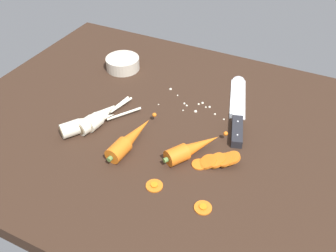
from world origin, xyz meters
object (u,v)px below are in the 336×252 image
(parsnip_mid_left, at_px, (88,123))
(carrot_slice_stray_mid, at_px, (203,207))
(chefs_knife, at_px, (238,105))
(whole_carrot_second, at_px, (192,148))
(carrot_slice_stack, at_px, (217,161))
(parsnip_mid_right, at_px, (98,118))
(prep_bowl, at_px, (123,63))
(parsnip_front, at_px, (102,115))
(carrot_slice_stray_near, at_px, (154,185))
(whole_carrot, at_px, (130,139))

(parsnip_mid_left, height_order, carrot_slice_stray_mid, parsnip_mid_left)
(chefs_knife, height_order, whole_carrot_second, whole_carrot_second)
(chefs_knife, relative_size, whole_carrot_second, 2.05)
(chefs_knife, height_order, carrot_slice_stack, carrot_slice_stack)
(parsnip_mid_right, distance_m, prep_bowl, 0.29)
(parsnip_mid_left, relative_size, carrot_slice_stray_mid, 5.25)
(chefs_knife, distance_m, carrot_slice_stray_mid, 0.39)
(whole_carrot_second, height_order, parsnip_front, whole_carrot_second)
(carrot_slice_stray_near, bearing_deg, whole_carrot, 141.51)
(whole_carrot, bearing_deg, carrot_slice_stack, 8.53)
(parsnip_front, height_order, parsnip_mid_left, same)
(parsnip_mid_left, relative_size, carrot_slice_stack, 1.90)
(prep_bowl, bearing_deg, carrot_slice_stray_mid, -42.64)
(parsnip_mid_left, height_order, carrot_slice_stray_near, parsnip_mid_left)
(whole_carrot, bearing_deg, parsnip_front, 156.60)
(carrot_slice_stray_near, bearing_deg, parsnip_front, 148.43)
(chefs_knife, xyz_separation_m, carrot_slice_stray_mid, (0.05, -0.38, -0.00))
(parsnip_mid_left, xyz_separation_m, prep_bowl, (-0.08, 0.31, 0.00))
(carrot_slice_stray_near, bearing_deg, parsnip_mid_left, 157.75)
(chefs_knife, relative_size, carrot_slice_stray_mid, 8.80)
(chefs_knife, height_order, prep_bowl, prep_bowl)
(parsnip_mid_right, relative_size, carrot_slice_stack, 1.83)
(carrot_slice_stack, height_order, carrot_slice_stray_mid, carrot_slice_stack)
(whole_carrot_second, relative_size, prep_bowl, 1.52)
(parsnip_mid_right, bearing_deg, carrot_slice_stray_mid, -21.28)
(whole_carrot, xyz_separation_m, carrot_slice_stack, (0.22, 0.03, -0.01))
(parsnip_front, xyz_separation_m, parsnip_mid_left, (-0.01, -0.04, -0.00))
(carrot_slice_stack, distance_m, prep_bowl, 0.52)
(whole_carrot_second, xyz_separation_m, parsnip_mid_left, (-0.29, -0.03, -0.00))
(parsnip_mid_left, xyz_separation_m, parsnip_mid_right, (0.01, 0.03, 0.00))
(parsnip_front, xyz_separation_m, carrot_slice_stack, (0.34, -0.02, -0.01))
(carrot_slice_stray_near, xyz_separation_m, carrot_slice_stray_mid, (0.12, -0.01, 0.00))
(chefs_knife, relative_size, carrot_slice_stray_near, 8.72)
(whole_carrot, height_order, whole_carrot_second, same)
(carrot_slice_stray_near, relative_size, prep_bowl, 0.36)
(whole_carrot, distance_m, parsnip_mid_right, 0.13)
(parsnip_mid_left, bearing_deg, whole_carrot, -3.49)
(parsnip_mid_left, height_order, carrot_slice_stack, parsnip_mid_left)
(whole_carrot, distance_m, carrot_slice_stray_near, 0.15)
(chefs_knife, distance_m, parsnip_mid_right, 0.40)
(whole_carrot, bearing_deg, chefs_knife, 54.90)
(parsnip_mid_right, bearing_deg, carrot_slice_stray_near, -28.78)
(carrot_slice_stack, bearing_deg, chefs_knife, 95.99)
(whole_carrot, xyz_separation_m, prep_bowl, (-0.21, 0.32, 0.00))
(carrot_slice_stray_mid, relative_size, prep_bowl, 0.35)
(parsnip_mid_right, bearing_deg, chefs_knife, 37.02)
(whole_carrot_second, bearing_deg, carrot_slice_stray_near, -104.77)
(prep_bowl, bearing_deg, chefs_knife, -5.31)
(parsnip_mid_right, bearing_deg, whole_carrot_second, -0.17)
(chefs_knife, distance_m, whole_carrot, 0.34)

